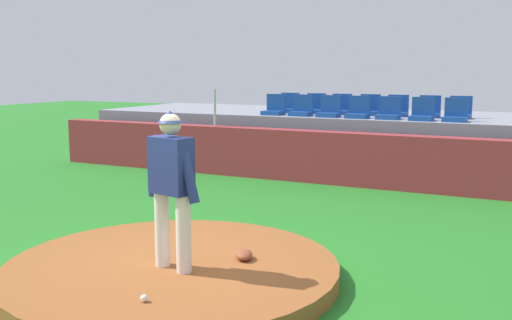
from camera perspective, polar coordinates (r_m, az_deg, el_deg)
ground_plane at (r=7.05m, az=-8.16°, el=-11.38°), size 60.00×60.00×0.00m
pitchers_mound at (r=7.01m, az=-8.18°, el=-10.62°), size 3.89×3.89×0.20m
pitcher at (r=6.51m, az=-8.25°, el=-1.80°), size 0.79×0.37×1.79m
baseball at (r=5.90m, az=-10.86°, el=-13.10°), size 0.07×0.07×0.07m
fielding_glove at (r=7.00m, az=-1.17°, el=-9.22°), size 0.31×0.36×0.11m
brick_barrier at (r=12.53m, az=8.36°, el=0.15°), size 14.90×0.40×1.12m
fence_post_left at (r=13.68m, az=-4.04°, el=5.11°), size 0.06×0.06×0.86m
bleacher_platform at (r=15.00m, az=11.43°, el=1.90°), size 14.28×3.94×1.34m
stadium_chair_0 at (r=14.29m, az=1.81°, el=5.06°), size 0.48×0.44×0.50m
stadium_chair_1 at (r=14.02m, az=4.50°, el=4.96°), size 0.48×0.44×0.50m
stadium_chair_2 at (r=13.74m, az=7.18°, el=4.85°), size 0.48×0.44×0.50m
stadium_chair_3 at (r=13.51m, az=9.93°, el=4.72°), size 0.48×0.44×0.50m
stadium_chair_4 at (r=13.36m, az=12.84°, el=4.59°), size 0.48×0.44×0.50m
stadium_chair_5 at (r=13.19m, az=15.90°, el=4.42°), size 0.48×0.44×0.50m
stadium_chair_6 at (r=13.11m, az=18.88°, el=4.26°), size 0.48×0.44×0.50m
stadium_chair_7 at (r=15.09m, az=3.21°, el=5.25°), size 0.48×0.44×0.50m
stadium_chair_8 at (r=14.81m, az=5.78°, el=5.15°), size 0.48×0.44×0.50m
stadium_chair_9 at (r=14.58m, az=8.27°, el=5.05°), size 0.48×0.44×0.50m
stadium_chair_10 at (r=14.43m, az=10.97°, el=4.94°), size 0.48×0.44×0.50m
stadium_chair_11 at (r=14.25m, az=13.60°, el=4.81°), size 0.48×0.44×0.50m
stadium_chair_12 at (r=14.11m, az=16.52°, el=4.66°), size 0.48×0.44×0.50m
stadium_chair_13 at (r=14.02m, az=19.29°, el=4.50°), size 0.48×0.44×0.50m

